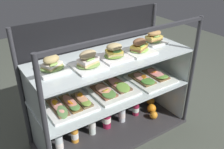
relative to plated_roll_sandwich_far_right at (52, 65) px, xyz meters
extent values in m
cube|color=#464B41|center=(0.45, -0.03, -0.76)|extent=(6.00, 6.00, 0.02)
cube|color=#343234|center=(0.45, -0.03, -0.74)|extent=(1.28, 0.53, 0.03)
cylinder|color=#333338|center=(-0.18, -0.28, -0.26)|extent=(0.03, 0.03, 0.98)
cylinder|color=#333338|center=(1.07, -0.28, -0.26)|extent=(0.03, 0.03, 0.98)
cylinder|color=#333338|center=(-0.18, 0.22, -0.26)|extent=(0.03, 0.03, 0.98)
cylinder|color=#333338|center=(1.07, 0.22, -0.26)|extent=(0.03, 0.03, 0.98)
cube|color=#333338|center=(0.45, -0.28, 0.21)|extent=(1.25, 0.02, 0.02)
cube|color=black|center=(0.45, 0.23, -0.25)|extent=(1.22, 0.01, 0.95)
cube|color=silver|center=(-0.16, -0.03, -0.54)|extent=(0.01, 0.46, 0.38)
cube|color=silver|center=(1.05, -0.03, -0.54)|extent=(0.01, 0.46, 0.38)
cube|color=silver|center=(0.45, -0.03, -0.34)|extent=(1.23, 0.48, 0.01)
cube|color=silver|center=(-0.16, -0.03, -0.19)|extent=(0.01, 0.46, 0.28)
cube|color=silver|center=(1.05, -0.03, -0.19)|extent=(0.01, 0.46, 0.28)
cube|color=silver|center=(0.45, -0.03, -0.05)|extent=(1.23, 0.48, 0.01)
cube|color=white|center=(0.00, 0.00, -0.03)|extent=(0.19, 0.19, 0.01)
ellipsoid|color=#749C4E|center=(0.00, 0.00, -0.02)|extent=(0.15, 0.13, 0.02)
cube|color=#D6BB75|center=(0.00, 0.00, -0.01)|extent=(0.14, 0.12, 0.02)
cube|color=silver|center=(0.00, 0.00, 0.01)|extent=(0.14, 0.13, 0.01)
ellipsoid|color=#8BB058|center=(0.00, -0.04, 0.02)|extent=(0.07, 0.06, 0.02)
ellipsoid|color=tan|center=(0.00, 0.00, 0.04)|extent=(0.14, 0.13, 0.05)
cube|color=white|center=(0.22, -0.09, -0.03)|extent=(0.21, 0.21, 0.01)
ellipsoid|color=#7BA050|center=(0.22, -0.09, -0.02)|extent=(0.16, 0.14, 0.02)
cube|color=#D9BC87|center=(0.22, -0.09, -0.01)|extent=(0.14, 0.11, 0.02)
cube|color=silver|center=(0.22, -0.09, 0.02)|extent=(0.14, 0.11, 0.02)
ellipsoid|color=#A0D46B|center=(0.22, -0.12, 0.03)|extent=(0.08, 0.05, 0.02)
ellipsoid|color=tan|center=(0.22, -0.09, 0.05)|extent=(0.15, 0.11, 0.05)
cube|color=white|center=(0.45, -0.06, -0.03)|extent=(0.21, 0.21, 0.01)
ellipsoid|color=olive|center=(0.45, -0.06, -0.02)|extent=(0.15, 0.13, 0.02)
cube|color=#D9BC7F|center=(0.45, -0.06, -0.01)|extent=(0.13, 0.11, 0.02)
cube|color=gold|center=(0.45, -0.06, 0.01)|extent=(0.13, 0.11, 0.02)
ellipsoid|color=#569B44|center=(0.45, -0.09, 0.02)|extent=(0.07, 0.05, 0.02)
ellipsoid|color=tan|center=(0.45, -0.06, 0.05)|extent=(0.13, 0.11, 0.05)
cube|color=white|center=(0.66, -0.07, -0.03)|extent=(0.21, 0.21, 0.02)
ellipsoid|color=#95C75A|center=(0.66, -0.07, -0.02)|extent=(0.15, 0.13, 0.01)
cube|color=#9A6541|center=(0.66, -0.07, -0.01)|extent=(0.15, 0.13, 0.02)
cube|color=gold|center=(0.66, -0.07, 0.01)|extent=(0.15, 0.13, 0.02)
ellipsoid|color=#89BE56|center=(0.66, -0.11, 0.03)|extent=(0.08, 0.06, 0.02)
ellipsoid|color=brown|center=(0.66, -0.07, 0.04)|extent=(0.16, 0.13, 0.05)
cube|color=white|center=(0.89, 0.02, -0.03)|extent=(0.17, 0.17, 0.01)
ellipsoid|color=#83B65F|center=(0.89, 0.02, -0.02)|extent=(0.13, 0.11, 0.02)
cube|color=tan|center=(0.89, 0.02, -0.01)|extent=(0.12, 0.08, 0.02)
cube|color=#E6C358|center=(0.89, 0.02, 0.01)|extent=(0.13, 0.09, 0.02)
ellipsoid|color=#8AB859|center=(0.89, -0.02, 0.02)|extent=(0.07, 0.03, 0.02)
ellipsoid|color=#AC7F4A|center=(0.89, 0.02, 0.04)|extent=(0.13, 0.09, 0.05)
cube|color=white|center=(0.08, -0.02, -0.33)|extent=(0.34, 0.33, 0.01)
cube|color=brown|center=(-0.01, -0.03, -0.31)|extent=(0.08, 0.25, 0.01)
ellipsoid|color=#5C8248|center=(-0.01, -0.11, -0.30)|extent=(0.09, 0.14, 0.04)
ellipsoid|color=#F09D8C|center=(-0.01, -0.03, -0.30)|extent=(0.07, 0.20, 0.02)
cylinder|color=orange|center=(-0.01, 0.00, -0.28)|extent=(0.07, 0.07, 0.03)
cube|color=brown|center=(0.09, -0.03, -0.31)|extent=(0.08, 0.25, 0.01)
ellipsoid|color=#6AA350|center=(0.09, -0.10, -0.30)|extent=(0.09, 0.13, 0.03)
ellipsoid|color=#F39883|center=(0.09, -0.03, -0.30)|extent=(0.07, 0.20, 0.02)
cylinder|color=orange|center=(0.08, -0.06, -0.29)|extent=(0.05, 0.05, 0.03)
cube|color=brown|center=(0.18, -0.04, -0.31)|extent=(0.08, 0.22, 0.02)
ellipsoid|color=#91BB49|center=(0.18, -0.10, -0.30)|extent=(0.09, 0.12, 0.03)
ellipsoid|color=#F6A87B|center=(0.18, -0.04, -0.30)|extent=(0.07, 0.17, 0.02)
cylinder|color=orange|center=(0.18, -0.01, -0.29)|extent=(0.05, 0.05, 0.02)
cube|color=white|center=(0.45, -0.03, -0.32)|extent=(0.34, 0.33, 0.02)
cube|color=brown|center=(0.37, -0.03, -0.31)|extent=(0.12, 0.23, 0.01)
ellipsoid|color=#55833D|center=(0.37, -0.10, -0.30)|extent=(0.11, 0.12, 0.03)
ellipsoid|color=#EBA086|center=(0.37, -0.03, -0.29)|extent=(0.10, 0.18, 0.02)
cylinder|color=yellow|center=(0.36, -0.06, -0.28)|extent=(0.06, 0.05, 0.03)
cube|color=brown|center=(0.51, 0.00, -0.31)|extent=(0.12, 0.27, 0.01)
ellipsoid|color=#75A543|center=(0.51, -0.08, -0.30)|extent=(0.14, 0.16, 0.03)
ellipsoid|color=pink|center=(0.51, 0.00, -0.30)|extent=(0.10, 0.21, 0.01)
cylinder|color=yellow|center=(0.50, -0.01, -0.29)|extent=(0.04, 0.04, 0.02)
cube|color=white|center=(0.82, -0.06, -0.33)|extent=(0.34, 0.33, 0.01)
cube|color=brown|center=(0.74, -0.04, -0.31)|extent=(0.12, 0.24, 0.01)
ellipsoid|color=#508D38|center=(0.74, -0.11, -0.30)|extent=(0.13, 0.14, 0.02)
ellipsoid|color=#E69689|center=(0.74, -0.04, -0.30)|extent=(0.10, 0.19, 0.01)
cylinder|color=orange|center=(0.75, -0.05, -0.29)|extent=(0.06, 0.06, 0.03)
cube|color=brown|center=(0.89, -0.04, -0.31)|extent=(0.12, 0.24, 0.01)
ellipsoid|color=#82C34F|center=(0.89, -0.11, -0.30)|extent=(0.11, 0.13, 0.04)
ellipsoid|color=pink|center=(0.89, -0.04, -0.30)|extent=(0.10, 0.19, 0.02)
cylinder|color=orange|center=(0.88, -0.03, -0.29)|extent=(0.05, 0.05, 0.03)
cylinder|color=silver|center=(-0.02, 0.00, -0.65)|extent=(0.06, 0.06, 0.14)
cylinder|color=white|center=(-0.02, 0.00, -0.67)|extent=(0.06, 0.06, 0.06)
cylinder|color=white|center=(-0.02, 0.00, -0.56)|extent=(0.03, 0.03, 0.04)
cylinder|color=silver|center=(-0.02, 0.00, -0.53)|extent=(0.04, 0.04, 0.02)
cylinder|color=orange|center=(0.12, 0.02, -0.65)|extent=(0.06, 0.06, 0.14)
cylinder|color=silver|center=(0.12, 0.02, -0.66)|extent=(0.06, 0.06, 0.06)
cylinder|color=orange|center=(0.12, 0.02, -0.56)|extent=(0.03, 0.03, 0.04)
cylinder|color=gold|center=(0.12, 0.02, -0.53)|extent=(0.04, 0.04, 0.01)
cylinder|color=white|center=(0.28, 0.03, -0.63)|extent=(0.06, 0.06, 0.19)
cylinder|color=white|center=(0.28, 0.03, -0.63)|extent=(0.06, 0.06, 0.05)
cylinder|color=white|center=(0.28, 0.03, -0.51)|extent=(0.03, 0.03, 0.04)
cylinder|color=gold|center=(0.28, 0.03, -0.48)|extent=(0.03, 0.03, 0.01)
cylinder|color=#9C1B3B|center=(0.43, 0.03, -0.65)|extent=(0.07, 0.07, 0.15)
cylinder|color=white|center=(0.43, 0.03, -0.64)|extent=(0.07, 0.07, 0.05)
cylinder|color=#942D41|center=(0.43, 0.03, -0.55)|extent=(0.04, 0.04, 0.04)
cylinder|color=gold|center=(0.43, 0.03, -0.53)|extent=(0.04, 0.04, 0.01)
cylinder|color=silver|center=(0.59, 0.02, -0.64)|extent=(0.06, 0.06, 0.17)
cylinder|color=silver|center=(0.59, 0.02, -0.66)|extent=(0.06, 0.06, 0.05)
cylinder|color=white|center=(0.59, 0.02, -0.53)|extent=(0.03, 0.03, 0.04)
cylinder|color=gold|center=(0.59, 0.02, -0.50)|extent=(0.03, 0.03, 0.01)
cylinder|color=#9E1E3B|center=(0.75, 0.03, -0.65)|extent=(0.06, 0.06, 0.14)
cylinder|color=white|center=(0.75, 0.03, -0.67)|extent=(0.06, 0.06, 0.04)
cylinder|color=#9B1A49|center=(0.75, 0.03, -0.56)|extent=(0.03, 0.03, 0.04)
cylinder|color=#2C6CBA|center=(0.75, 0.03, -0.53)|extent=(0.03, 0.03, 0.01)
sphere|color=orange|center=(0.89, -0.03, -0.68)|extent=(0.08, 0.08, 0.08)
sphere|color=orange|center=(0.85, -0.11, -0.69)|extent=(0.07, 0.07, 0.07)
sphere|color=orange|center=(0.97, 0.07, -0.68)|extent=(0.08, 0.08, 0.08)
camera|label=1|loc=(-0.48, -1.41, 0.70)|focal=39.89mm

